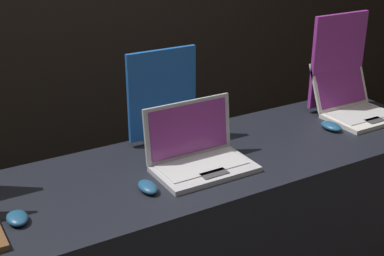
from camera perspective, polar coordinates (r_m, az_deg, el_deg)
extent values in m
ellipsoid|color=navy|center=(1.83, -18.14, -9.09)|extent=(0.07, 0.10, 0.03)
cube|color=#B7B7BC|center=(2.05, 1.40, -4.40)|extent=(0.38, 0.23, 0.02)
cube|color=#B7B7B7|center=(2.06, 1.15, -3.92)|extent=(0.33, 0.16, 0.00)
cube|color=#3F3F42|center=(1.99, 2.42, -4.87)|extent=(0.11, 0.05, 0.00)
cube|color=#B7B7BC|center=(2.09, -0.36, -0.07)|extent=(0.38, 0.04, 0.23)
cube|color=#8C338C|center=(2.09, -0.27, -0.12)|extent=(0.34, 0.02, 0.20)
ellipsoid|color=navy|center=(1.92, -4.75, -6.29)|extent=(0.06, 0.11, 0.03)
cube|color=black|center=(2.32, -3.06, -0.99)|extent=(0.17, 0.07, 0.02)
cube|color=#1E59B2|center=(2.24, -3.16, 3.70)|extent=(0.31, 0.02, 0.38)
cube|color=silver|center=(2.66, 17.73, 1.06)|extent=(0.33, 0.24, 0.02)
cube|color=#B7B7B7|center=(2.66, 17.47, 1.43)|extent=(0.29, 0.17, 0.00)
cube|color=#3F3F42|center=(2.61, 18.91, 0.79)|extent=(0.09, 0.05, 0.00)
cube|color=silver|center=(2.72, 15.45, 4.60)|extent=(0.33, 0.11, 0.23)
cube|color=#8C338C|center=(2.72, 15.56, 4.61)|extent=(0.29, 0.09, 0.20)
ellipsoid|color=navy|center=(2.50, 14.63, 0.19)|extent=(0.07, 0.11, 0.03)
cube|color=black|center=(2.78, 14.80, 2.42)|extent=(0.18, 0.07, 0.02)
cube|color=purple|center=(2.71, 15.29, 7.07)|extent=(0.33, 0.02, 0.45)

